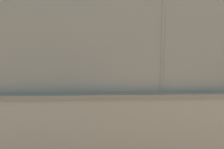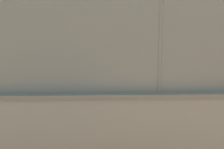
{
  "view_description": "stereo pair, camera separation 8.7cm",
  "coord_description": "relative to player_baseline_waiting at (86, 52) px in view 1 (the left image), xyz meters",
  "views": [
    {
      "loc": [
        1.03,
        18.06,
        3.22
      ],
      "look_at": [
        0.86,
        7.45,
        1.08
      ],
      "focal_mm": 53.19,
      "sensor_mm": 36.0,
      "label": 1
    },
    {
      "loc": [
        0.94,
        18.06,
        3.22
      ],
      "look_at": [
        0.86,
        7.45,
        1.08
      ],
      "focal_mm": 53.19,
      "sensor_mm": 36.0,
      "label": 2
    }
  ],
  "objects": [
    {
      "name": "ground_plane",
      "position": [
        -2.12,
        -0.82,
        -0.93
      ],
      "size": [
        260.0,
        260.0,
        0.0
      ],
      "primitive_type": "plane",
      "color": "#B27247"
    },
    {
      "name": "sports_ball",
      "position": [
        0.41,
        1.1,
        0.61
      ],
      "size": [
        0.12,
        0.12,
        0.12
      ],
      "primitive_type": "sphere",
      "color": "#3399D8"
    },
    {
      "name": "player_foreground_swinging",
      "position": [
        0.76,
        6.88,
        -0.02
      ],
      "size": [
        0.73,
        0.76,
        1.56
      ],
      "color": "black",
      "rests_on": "ground_plane"
    },
    {
      "name": "player_baseline_waiting",
      "position": [
        0.0,
        0.0,
        0.0
      ],
      "size": [
        0.72,
        1.05,
        1.58
      ],
      "color": "navy",
      "rests_on": "ground_plane"
    }
  ]
}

